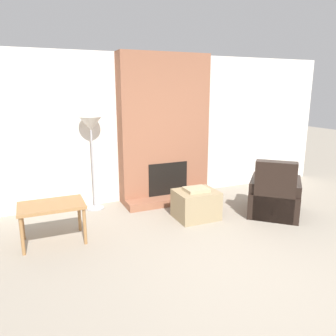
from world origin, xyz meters
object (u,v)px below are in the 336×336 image
object	(u,v)px
armchair	(274,198)
side_table	(52,209)
ottoman	(196,204)
floor_lamp_left	(91,130)

from	to	relation	value
armchair	side_table	distance (m)	3.40
ottoman	armchair	bearing A→B (deg)	-16.33
ottoman	armchair	distance (m)	1.29
side_table	floor_lamp_left	distance (m)	1.56
ottoman	side_table	world-z (taller)	side_table
ottoman	floor_lamp_left	world-z (taller)	floor_lamp_left
side_table	armchair	bearing A→B (deg)	-6.47
ottoman	floor_lamp_left	distance (m)	2.07
armchair	side_table	bearing A→B (deg)	36.59
ottoman	side_table	bearing A→B (deg)	179.48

